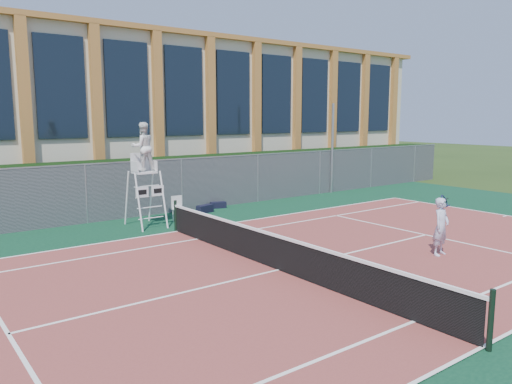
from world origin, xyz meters
TOP-DOWN VIEW (x-y plane):
  - ground at (0.00, 0.00)m, footprint 120.00×120.00m
  - apron at (0.00, 1.00)m, footprint 36.00×20.00m
  - tennis_court at (0.00, 0.00)m, footprint 23.77×10.97m
  - tennis_net at (0.00, 0.00)m, footprint 0.10×11.30m
  - fence at (0.00, 8.80)m, footprint 40.00×0.06m
  - hedge at (0.00, 10.00)m, footprint 40.00×1.40m
  - building at (0.00, 17.95)m, footprint 45.00×10.60m
  - steel_pole at (10.78, 8.70)m, footprint 0.12×0.12m
  - umpire_chair at (-0.47, 7.05)m, footprint 1.06×1.63m
  - plastic_chair at (0.90, 7.09)m, footprint 0.45×0.45m
  - sports_bag_near at (2.58, 7.91)m, footprint 0.81×0.49m
  - sports_bag_far at (3.59, 8.48)m, footprint 0.73×0.47m
  - tennis_player at (4.59, -1.69)m, footprint 0.95×0.67m

SIDE VIEW (x-z plane):
  - ground at x=0.00m, z-range 0.00..0.00m
  - apron at x=0.00m, z-range 0.00..0.01m
  - tennis_court at x=0.00m, z-range 0.01..0.03m
  - sports_bag_far at x=3.59m, z-range 0.01..0.28m
  - sports_bag_near at x=2.58m, z-range 0.01..0.33m
  - tennis_net at x=0.00m, z-range -0.01..1.09m
  - plastic_chair at x=0.90m, z-range 0.10..1.06m
  - tennis_player at x=4.59m, z-range 0.03..1.70m
  - fence at x=0.00m, z-range 0.00..2.20m
  - hedge at x=0.00m, z-range 0.00..2.20m
  - steel_pole at x=10.78m, z-range 0.00..4.63m
  - umpire_chair at x=-0.47m, z-range 0.88..4.68m
  - building at x=0.00m, z-range 0.03..8.26m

